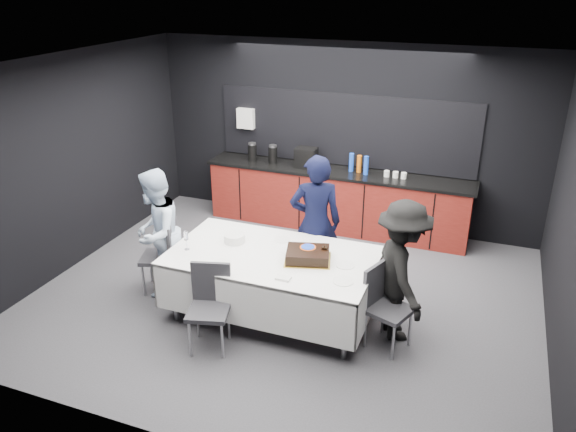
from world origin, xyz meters
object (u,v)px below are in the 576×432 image
object	(u,v)px
person_left	(156,233)
chair_right	(383,301)
chair_near	(210,300)
champagne_flute	(186,237)
chair_left	(165,251)
party_table	(272,265)
cake_assembly	(308,255)
plate_stack	(235,238)
person_center	(315,223)
person_right	(402,271)

from	to	relation	value
person_left	chair_right	bearing A→B (deg)	76.45
chair_near	champagne_flute	bearing A→B (deg)	136.58
chair_left	party_table	bearing A→B (deg)	-1.74
chair_left	chair_right	distance (m)	2.76
chair_left	chair_right	xyz separation A→B (m)	(2.76, -0.16, 0.00)
cake_assembly	plate_stack	xyz separation A→B (m)	(-0.95, 0.12, -0.01)
chair_left	chair_right	size ratio (longest dim) A/B	1.00
person_center	person_right	bearing A→B (deg)	127.56
chair_near	person_right	distance (m)	2.05
chair_right	person_left	world-z (taller)	person_left
party_table	person_right	world-z (taller)	person_right
chair_right	person_center	world-z (taller)	person_center
chair_left	chair_near	size ratio (longest dim) A/B	1.00
person_left	chair_near	bearing A→B (deg)	44.64
chair_right	champagne_flute	bearing A→B (deg)	-177.20
person_left	cake_assembly	bearing A→B (deg)	79.35
party_table	champagne_flute	xyz separation A→B (m)	(-0.96, -0.23, 0.30)
plate_stack	chair_right	size ratio (longest dim) A/B	0.27
party_table	cake_assembly	distance (m)	0.46
party_table	cake_assembly	world-z (taller)	cake_assembly
party_table	chair_right	xyz separation A→B (m)	(1.30, -0.12, -0.11)
party_table	chair_near	xyz separation A→B (m)	(-0.40, -0.76, -0.11)
plate_stack	chair_left	xyz separation A→B (m)	(-0.92, -0.10, -0.30)
plate_stack	cake_assembly	bearing A→B (deg)	-7.35
cake_assembly	chair_near	distance (m)	1.17
person_center	chair_near	bearing A→B (deg)	44.69
person_right	chair_near	bearing A→B (deg)	88.33
chair_right	person_center	xyz separation A→B (m)	(-1.06, 0.91, 0.34)
cake_assembly	person_center	bearing A→B (deg)	102.26
champagne_flute	person_center	xyz separation A→B (m)	(1.21, 1.02, -0.07)
plate_stack	person_right	distance (m)	1.97
chair_left	person_center	world-z (taller)	person_center
cake_assembly	champagne_flute	size ratio (longest dim) A/B	2.65
person_center	person_right	distance (m)	1.37
person_right	person_center	bearing A→B (deg)	33.03
person_left	person_right	distance (m)	2.96
person_center	person_right	size ratio (longest dim) A/B	1.10
plate_stack	person_center	distance (m)	1.02
cake_assembly	person_center	size ratio (longest dim) A/B	0.34
cake_assembly	person_right	xyz separation A→B (m)	(1.02, 0.10, -0.05)
plate_stack	chair_near	bearing A→B (deg)	-81.50
party_table	chair_near	size ratio (longest dim) A/B	2.51
champagne_flute	chair_near	bearing A→B (deg)	-43.42
cake_assembly	chair_near	world-z (taller)	cake_assembly
chair_near	chair_left	bearing A→B (deg)	142.72
person_center	person_right	world-z (taller)	person_center
party_table	person_left	xyz separation A→B (m)	(-1.52, 0.00, 0.15)
person_right	plate_stack	bearing A→B (deg)	62.06
person_left	person_right	size ratio (longest dim) A/B	1.00
party_table	plate_stack	world-z (taller)	plate_stack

